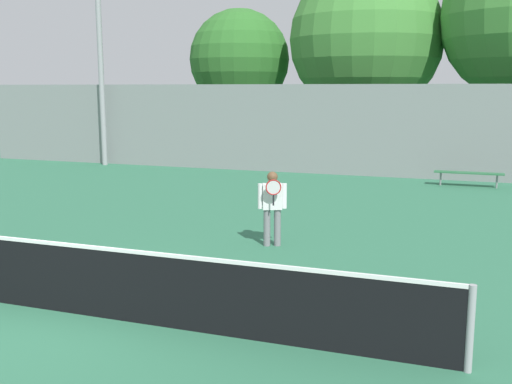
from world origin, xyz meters
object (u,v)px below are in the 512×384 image
Objects in this scene: tennis_net at (70,278)px; tennis_player at (272,204)px; tree_green_broad at (366,39)px; light_pole_far_right at (100,39)px; bench_courtside_far at (469,173)px; tree_dark_dense at (239,60)px.

tennis_net is 7.07× the size of tennis_player.
tennis_player is at bearing -86.85° from tree_green_broad.
light_pole_far_right is at bearing -149.03° from tree_green_broad.
bench_courtside_far is (5.31, 13.77, -0.09)m from tennis_net.
tennis_net is 4.79m from tennis_player.
light_pole_far_right is at bearing 114.18° from tennis_player.
tree_dark_dense is (-6.12, 0.24, -0.78)m from tree_green_broad.
light_pole_far_right reaches higher than tennis_player.
tree_dark_dense is (-7.00, 16.24, 3.66)m from tennis_player.
bench_courtside_far is 0.26× the size of light_pole_far_right.
tree_dark_dense is (-5.44, 20.75, 4.01)m from tennis_net.
tree_green_broad reaches higher than bench_courtside_far.
bench_courtside_far is (3.74, 9.25, -0.44)m from tennis_player.
tree_dark_dense is (3.71, 6.15, -0.64)m from light_pole_far_right.
light_pole_far_right reaches higher than tennis_net.
light_pole_far_right is 11.47m from tree_green_broad.
tennis_net is 5.00× the size of bench_courtside_far.
light_pole_far_right reaches higher than tree_dark_dense.
tennis_net is 1.31× the size of light_pole_far_right.
tree_dark_dense reaches higher than tennis_player.
tennis_player reaches higher than bench_courtside_far.
tree_dark_dense is at bearing 104.68° from tennis_net.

